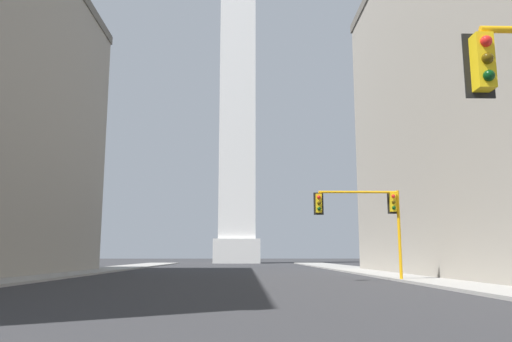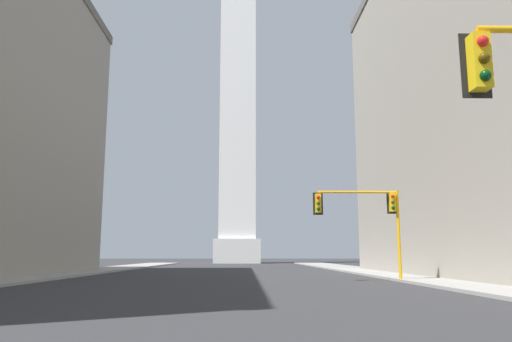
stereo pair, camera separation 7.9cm
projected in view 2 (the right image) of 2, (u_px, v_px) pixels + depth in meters
The scene contains 4 objects.
sidewalk_left at pixel (38, 276), 33.71m from camera, with size 5.00×109.03×0.15m, color gray.
sidewalk_right at pixel (408, 276), 34.28m from camera, with size 5.00×109.03×0.15m, color gray.
obelisk at pixel (238, 102), 96.40m from camera, with size 8.39×8.39×63.46m.
traffic_light_mid_right at pixel (368, 212), 29.18m from camera, with size 5.15×0.51×5.27m.
Camera 2 is at (1.35, -2.05, 1.53)m, focal length 35.00 mm.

